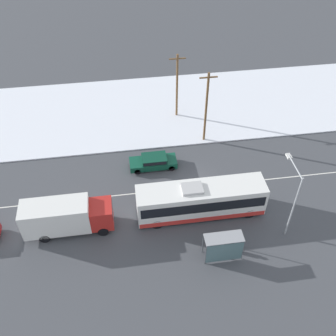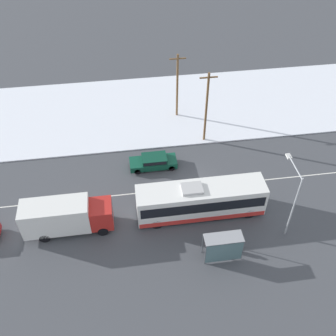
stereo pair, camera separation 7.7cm
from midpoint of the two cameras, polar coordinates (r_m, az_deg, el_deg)
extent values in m
plane|color=#424449|center=(37.97, 3.95, -2.80)|extent=(120.00, 120.00, 0.00)
cube|color=silver|center=(48.18, 0.82, 8.80)|extent=(80.00, 14.58, 0.12)
cube|color=silver|center=(37.97, 3.95, -2.80)|extent=(60.00, 0.12, 0.00)
cube|color=white|center=(34.58, 4.83, -4.62)|extent=(11.23, 2.55, 2.87)
cube|color=black|center=(34.32, 4.87, -4.23)|extent=(10.78, 2.57, 1.09)
cube|color=red|center=(35.45, 4.72, -5.90)|extent=(11.12, 2.57, 0.52)
cube|color=#B2B2B2|center=(33.30, 3.57, -2.98)|extent=(1.80, 1.40, 0.24)
cylinder|color=black|center=(35.76, 11.76, -6.47)|extent=(1.00, 0.28, 1.00)
cylinder|color=black|center=(37.16, 10.75, -3.84)|extent=(1.00, 0.28, 1.00)
cylinder|color=black|center=(34.29, -1.54, -8.09)|extent=(1.00, 0.28, 1.00)
cylinder|color=black|center=(35.75, -1.99, -5.28)|extent=(1.00, 0.28, 1.00)
cube|color=silver|center=(34.33, -15.90, -6.76)|extent=(5.60, 2.30, 2.72)
cube|color=red|center=(34.08, -9.58, -6.56)|extent=(1.90, 2.19, 2.12)
cube|color=black|center=(33.70, -8.08, -5.95)|extent=(0.06, 1.96, 0.93)
cylinder|color=black|center=(34.27, -9.33, -9.05)|extent=(0.90, 0.26, 0.90)
cylinder|color=black|center=(35.58, -9.41, -6.48)|extent=(0.90, 0.26, 0.90)
cylinder|color=black|center=(34.97, -17.39, -9.66)|extent=(0.90, 0.26, 0.90)
cylinder|color=black|center=(36.24, -17.13, -7.11)|extent=(0.90, 0.26, 0.90)
cube|color=#0F4733|center=(39.61, -2.11, 0.77)|extent=(4.73, 1.80, 0.65)
cube|color=#0D3C2B|center=(39.25, -1.96, 1.39)|extent=(2.46, 1.66, 0.47)
cube|color=black|center=(39.24, -1.96, 1.40)|extent=(2.26, 1.69, 0.38)
cylinder|color=black|center=(39.11, -4.39, -0.49)|extent=(0.64, 0.22, 0.64)
cylinder|color=black|center=(40.27, -4.59, 1.05)|extent=(0.64, 0.22, 0.64)
cylinder|color=black|center=(39.35, 0.58, 0.00)|extent=(0.64, 0.22, 0.64)
cylinder|color=black|center=(40.51, 0.25, 1.51)|extent=(0.64, 0.22, 0.64)
cylinder|color=#23232D|center=(33.34, 6.86, -10.87)|extent=(0.12, 0.12, 0.81)
cylinder|color=#23232D|center=(33.39, 7.28, -10.81)|extent=(0.12, 0.12, 0.81)
cube|color=maroon|center=(32.77, 7.18, -10.08)|extent=(0.42, 0.23, 0.67)
sphere|color=tan|center=(32.39, 7.25, -9.57)|extent=(0.28, 0.28, 0.28)
cylinder|color=maroon|center=(32.75, 6.72, -10.18)|extent=(0.11, 0.11, 0.64)
cylinder|color=maroon|center=(32.86, 7.63, -10.05)|extent=(0.11, 0.11, 0.64)
cube|color=gray|center=(31.33, 8.17, -10.00)|extent=(3.08, 1.20, 0.06)
cube|color=slate|center=(31.95, 8.22, -12.08)|extent=(2.96, 0.04, 2.16)
cylinder|color=#474C51|center=(32.31, 5.10, -10.85)|extent=(0.08, 0.08, 2.34)
cylinder|color=#474C51|center=(32.95, 10.28, -10.12)|extent=(0.08, 0.08, 2.34)
cylinder|color=#474C51|center=(31.69, 5.52, -12.47)|extent=(0.08, 0.08, 2.34)
cylinder|color=#474C51|center=(32.34, 10.83, -11.68)|extent=(0.08, 0.08, 2.34)
cylinder|color=#9EA3A8|center=(33.20, 17.76, -5.58)|extent=(0.14, 0.14, 6.70)
cylinder|color=#9EA3A8|center=(31.85, 18.08, 0.08)|extent=(0.10, 2.76, 0.10)
cube|color=silver|center=(32.80, 17.19, 1.62)|extent=(0.36, 0.60, 0.16)
cylinder|color=brown|center=(40.94, 5.63, 8.56)|extent=(0.24, 0.24, 8.25)
cube|color=brown|center=(39.01, 6.00, 12.94)|extent=(1.80, 0.12, 0.12)
cylinder|color=brown|center=(44.74, 1.40, 11.71)|extent=(0.24, 0.24, 7.82)
cube|color=brown|center=(43.07, 1.48, 15.58)|extent=(1.80, 0.12, 0.12)
camera|label=1|loc=(0.04, -89.94, 0.05)|focal=42.00mm
camera|label=2|loc=(0.04, 90.06, -0.05)|focal=42.00mm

